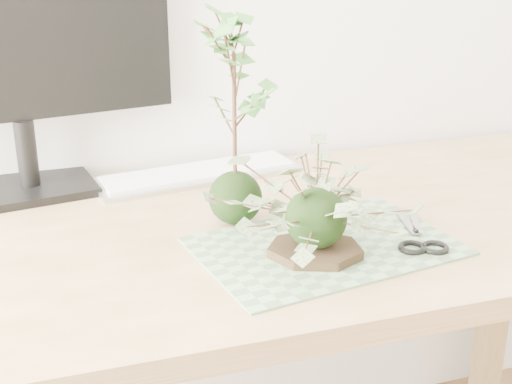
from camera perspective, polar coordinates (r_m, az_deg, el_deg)
desk at (r=1.30m, az=0.84°, el=-6.15°), size 1.60×0.70×0.74m
cutting_mat at (r=1.18m, az=5.57°, el=-4.33°), size 0.45×0.34×0.00m
stone_dish at (r=1.14m, az=4.74°, el=-4.70°), size 0.20×0.20×0.01m
ivy_kokedama at (r=1.10m, az=4.90°, el=0.11°), size 0.34×0.34×0.20m
maple_kokedama at (r=1.18m, az=-1.78°, el=9.91°), size 0.25×0.25×0.39m
keyboard at (r=1.48m, az=-4.63°, el=1.45°), size 0.44×0.19×0.02m
monitor at (r=1.40m, az=-18.89°, el=11.70°), size 0.59×0.21×0.52m
scissors at (r=1.21m, az=13.38°, el=-3.83°), size 0.09×0.19×0.01m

